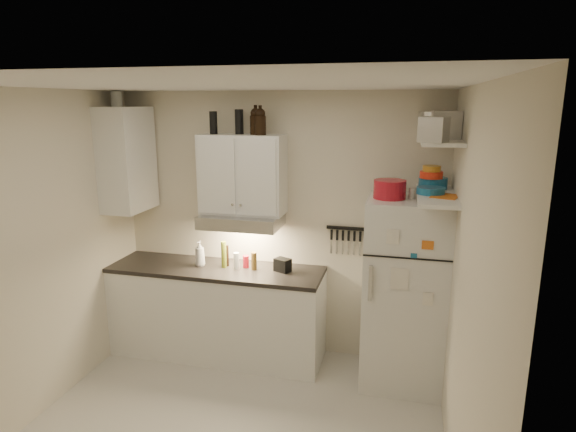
# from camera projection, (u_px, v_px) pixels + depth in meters

# --- Properties ---
(ceiling) EXTENTS (3.20, 3.00, 0.02)m
(ceiling) POSITION_uv_depth(u_px,v_px,m) (216.00, 83.00, 3.04)
(ceiling) COLOR white
(ceiling) RESTS_ON ground
(back_wall) EXTENTS (3.20, 0.02, 2.60)m
(back_wall) POSITION_uv_depth(u_px,v_px,m) (278.00, 225.00, 4.77)
(back_wall) COLOR beige
(back_wall) RESTS_ON ground
(left_wall) EXTENTS (0.02, 3.00, 2.60)m
(left_wall) POSITION_uv_depth(u_px,v_px,m) (27.00, 260.00, 3.72)
(left_wall) COLOR beige
(left_wall) RESTS_ON ground
(right_wall) EXTENTS (0.02, 3.00, 2.60)m
(right_wall) POSITION_uv_depth(u_px,v_px,m) (467.00, 300.00, 2.97)
(right_wall) COLOR beige
(right_wall) RESTS_ON ground
(base_cabinet) EXTENTS (2.10, 0.60, 0.88)m
(base_cabinet) POSITION_uv_depth(u_px,v_px,m) (218.00, 313.00, 4.81)
(base_cabinet) COLOR white
(base_cabinet) RESTS_ON floor
(countertop) EXTENTS (2.10, 0.62, 0.04)m
(countertop) POSITION_uv_depth(u_px,v_px,m) (216.00, 269.00, 4.70)
(countertop) COLOR black
(countertop) RESTS_ON base_cabinet
(upper_cabinet) EXTENTS (0.80, 0.33, 0.75)m
(upper_cabinet) POSITION_uv_depth(u_px,v_px,m) (243.00, 174.00, 4.56)
(upper_cabinet) COLOR white
(upper_cabinet) RESTS_ON back_wall
(side_cabinet) EXTENTS (0.33, 0.55, 1.00)m
(side_cabinet) POSITION_uv_depth(u_px,v_px,m) (127.00, 159.00, 4.66)
(side_cabinet) COLOR white
(side_cabinet) RESTS_ON left_wall
(range_hood) EXTENTS (0.76, 0.46, 0.12)m
(range_hood) POSITION_uv_depth(u_px,v_px,m) (241.00, 220.00, 4.59)
(range_hood) COLOR silver
(range_hood) RESTS_ON back_wall
(fridge) EXTENTS (0.70, 0.68, 1.70)m
(fridge) POSITION_uv_depth(u_px,v_px,m) (405.00, 293.00, 4.25)
(fridge) COLOR white
(fridge) RESTS_ON floor
(shelf_hi) EXTENTS (0.30, 0.95, 0.03)m
(shelf_hi) POSITION_uv_depth(u_px,v_px,m) (440.00, 140.00, 3.77)
(shelf_hi) COLOR white
(shelf_hi) RESTS_ON right_wall
(shelf_lo) EXTENTS (0.30, 0.95, 0.03)m
(shelf_lo) POSITION_uv_depth(u_px,v_px,m) (436.00, 195.00, 3.87)
(shelf_lo) COLOR white
(shelf_lo) RESTS_ON right_wall
(knife_strip) EXTENTS (0.42, 0.02, 0.03)m
(knife_strip) POSITION_uv_depth(u_px,v_px,m) (348.00, 228.00, 4.58)
(knife_strip) COLOR black
(knife_strip) RESTS_ON back_wall
(dutch_oven) EXTENTS (0.36, 0.36, 0.16)m
(dutch_oven) POSITION_uv_depth(u_px,v_px,m) (390.00, 189.00, 4.04)
(dutch_oven) COLOR #A91322
(dutch_oven) RESTS_ON fridge
(book_stack) EXTENTS (0.25, 0.29, 0.08)m
(book_stack) POSITION_uv_depth(u_px,v_px,m) (445.00, 201.00, 3.75)
(book_stack) COLOR orange
(book_stack) RESTS_ON fridge
(spice_jar) EXTENTS (0.07, 0.07, 0.09)m
(spice_jar) POSITION_uv_depth(u_px,v_px,m) (412.00, 193.00, 4.03)
(spice_jar) COLOR silver
(spice_jar) RESTS_ON fridge
(stock_pot) EXTENTS (0.35, 0.35, 0.20)m
(stock_pot) POSITION_uv_depth(u_px,v_px,m) (435.00, 123.00, 4.10)
(stock_pot) COLOR silver
(stock_pot) RESTS_ON shelf_hi
(tin_a) EXTENTS (0.22, 0.20, 0.21)m
(tin_a) POSITION_uv_depth(u_px,v_px,m) (446.00, 125.00, 3.69)
(tin_a) COLOR #AAAAAD
(tin_a) RESTS_ON shelf_hi
(tin_b) EXTENTS (0.23, 0.23, 0.18)m
(tin_b) POSITION_uv_depth(u_px,v_px,m) (434.00, 129.00, 3.39)
(tin_b) COLOR #AAAAAD
(tin_b) RESTS_ON shelf_hi
(bowl_teal) EXTENTS (0.24, 0.24, 0.10)m
(bowl_teal) POSITION_uv_depth(u_px,v_px,m) (433.00, 183.00, 4.08)
(bowl_teal) COLOR #195F8B
(bowl_teal) RESTS_ON shelf_lo
(bowl_orange) EXTENTS (0.19, 0.19, 0.06)m
(bowl_orange) POSITION_uv_depth(u_px,v_px,m) (431.00, 175.00, 4.03)
(bowl_orange) COLOR red
(bowl_orange) RESTS_ON bowl_teal
(bowl_yellow) EXTENTS (0.15, 0.15, 0.05)m
(bowl_yellow) POSITION_uv_depth(u_px,v_px,m) (432.00, 168.00, 4.02)
(bowl_yellow) COLOR #C68523
(bowl_yellow) RESTS_ON bowl_orange
(plates) EXTENTS (0.24, 0.24, 0.06)m
(plates) POSITION_uv_depth(u_px,v_px,m) (431.00, 191.00, 3.84)
(plates) COLOR #195F8B
(plates) RESTS_ON shelf_lo
(growler_a) EXTENTS (0.13, 0.13, 0.25)m
(growler_a) POSITION_uv_depth(u_px,v_px,m) (256.00, 121.00, 4.40)
(growler_a) COLOR black
(growler_a) RESTS_ON upper_cabinet
(growler_b) EXTENTS (0.13, 0.13, 0.25)m
(growler_b) POSITION_uv_depth(u_px,v_px,m) (260.00, 121.00, 4.34)
(growler_b) COLOR black
(growler_b) RESTS_ON upper_cabinet
(thermos_a) EXTENTS (0.09, 0.09, 0.23)m
(thermos_a) POSITION_uv_depth(u_px,v_px,m) (239.00, 122.00, 4.47)
(thermos_a) COLOR black
(thermos_a) RESTS_ON upper_cabinet
(thermos_b) EXTENTS (0.09, 0.09, 0.21)m
(thermos_b) POSITION_uv_depth(u_px,v_px,m) (213.00, 123.00, 4.47)
(thermos_b) COLOR black
(thermos_b) RESTS_ON upper_cabinet
(side_jar) EXTENTS (0.14, 0.14, 0.14)m
(side_jar) POSITION_uv_depth(u_px,v_px,m) (117.00, 99.00, 4.52)
(side_jar) COLOR silver
(side_jar) RESTS_ON side_cabinet
(soap_bottle) EXTENTS (0.11, 0.11, 0.28)m
(soap_bottle) POSITION_uv_depth(u_px,v_px,m) (200.00, 252.00, 4.71)
(soap_bottle) COLOR white
(soap_bottle) RESTS_ON countertop
(pepper_mill) EXTENTS (0.06, 0.06, 0.17)m
(pepper_mill) POSITION_uv_depth(u_px,v_px,m) (254.00, 261.00, 4.61)
(pepper_mill) COLOR brown
(pepper_mill) RESTS_ON countertop
(oil_bottle) EXTENTS (0.07, 0.07, 0.26)m
(oil_bottle) POSITION_uv_depth(u_px,v_px,m) (224.00, 255.00, 4.66)
(oil_bottle) COLOR #5B6619
(oil_bottle) RESTS_ON countertop
(vinegar_bottle) EXTENTS (0.05, 0.05, 0.21)m
(vinegar_bottle) POSITION_uv_depth(u_px,v_px,m) (227.00, 256.00, 4.72)
(vinegar_bottle) COLOR black
(vinegar_bottle) RESTS_ON countertop
(clear_bottle) EXTENTS (0.06, 0.06, 0.16)m
(clear_bottle) POSITION_uv_depth(u_px,v_px,m) (236.00, 261.00, 4.63)
(clear_bottle) COLOR silver
(clear_bottle) RESTS_ON countertop
(red_jar) EXTENTS (0.08, 0.08, 0.12)m
(red_jar) POSITION_uv_depth(u_px,v_px,m) (246.00, 262.00, 4.68)
(red_jar) COLOR #A91322
(red_jar) RESTS_ON countertop
(caddy) EXTENTS (0.18, 0.16, 0.13)m
(caddy) POSITION_uv_depth(u_px,v_px,m) (283.00, 265.00, 4.57)
(caddy) COLOR black
(caddy) RESTS_ON countertop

